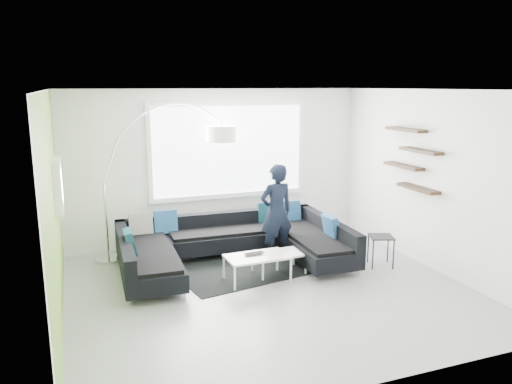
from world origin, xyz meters
The scene contains 9 objects.
ground centered at (0.00, 0.00, 0.00)m, with size 5.50×5.50×0.00m, color gray.
room_shell centered at (0.04, 0.21, 1.81)m, with size 5.54×5.04×2.82m.
sectional_sofa centered at (-0.17, 1.08, 0.34)m, with size 3.60×2.30×0.76m.
rug centered at (-0.07, 0.94, 0.01)m, with size 2.12×1.54×0.01m, color black.
coffee_table centered at (0.18, 0.46, 0.19)m, with size 1.19×0.69×0.39m, color silver.
arc_lamp centered at (-2.04, 2.06, 1.29)m, with size 2.39×0.71×2.57m, color silver, non-canonical shape.
side_table centered at (2.05, 0.27, 0.25)m, with size 0.36×0.36×0.50m, color black.
person centered at (0.61, 1.18, 0.80)m, with size 0.62×0.44×1.61m, color black.
laptop centered at (-0.05, 0.40, 0.40)m, with size 0.33×0.23×0.02m, color black.
Camera 1 is at (-2.50, -6.17, 2.86)m, focal length 35.00 mm.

